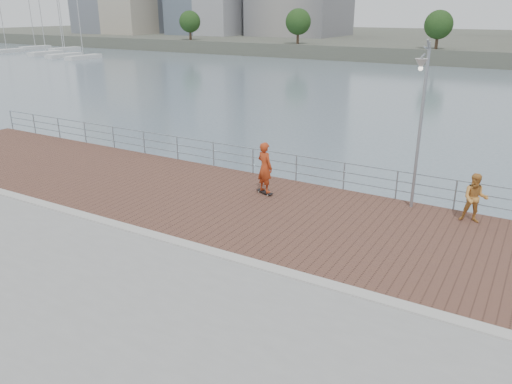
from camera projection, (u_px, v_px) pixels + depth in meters
The scene contains 9 objects.
water at pixel (222, 314), 15.03m from camera, with size 400.00×400.00×0.00m, color slate.
brick_lane at pixel (279, 213), 17.25m from camera, with size 40.00×6.80×0.02m, color brown.
curb at pixel (221, 254), 14.33m from camera, with size 40.00×0.40×0.06m, color #B7B5AD.
guardrail at pixel (320, 169), 19.77m from camera, with size 39.06×0.06×1.13m.
street_lamp at pixel (421, 99), 16.13m from camera, with size 0.40×1.17×5.51m.
skateboard at pixel (265, 192), 19.02m from camera, with size 0.80×0.44×0.09m.
skateboarder at pixel (265, 167), 18.68m from camera, with size 0.71×0.46×1.94m, color #B33A17.
bystander at pixel (475, 198), 16.26m from camera, with size 0.81×0.63×1.66m, color #CC8A3C.
marina at pixel (49, 51), 102.06m from camera, with size 30.09×18.46×10.84m.
Camera 1 is at (7.37, -10.55, 6.66)m, focal length 35.00 mm.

